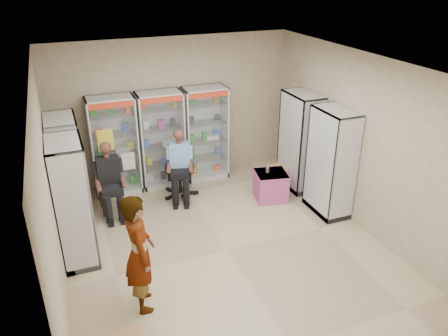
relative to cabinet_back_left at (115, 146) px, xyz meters
name	(u,v)px	position (x,y,z in m)	size (l,w,h in m)	color
floor	(227,250)	(1.30, -2.73, -1.00)	(6.00, 6.00, 0.00)	tan
room_shell	(227,139)	(1.30, -2.73, 0.97)	(5.02, 6.02, 3.01)	#C4B191
cabinet_back_left	(115,146)	(0.00, 0.00, 0.00)	(0.90, 0.50, 2.00)	#A4A6AB
cabinet_back_mid	(162,140)	(0.95, 0.00, 0.00)	(0.90, 0.50, 2.00)	#B1B2B8
cabinet_back_right	(205,134)	(1.90, 0.00, 0.00)	(0.90, 0.50, 2.00)	#B4B6BC
cabinet_right_far	(300,142)	(3.53, -1.13, 0.00)	(0.50, 0.90, 2.00)	#B0B3B7
cabinet_right_near	(331,163)	(3.53, -2.23, 0.00)	(0.50, 0.90, 2.00)	#ACAFB4
cabinet_left_far	(68,173)	(-0.93, -0.93, 0.00)	(0.50, 0.90, 2.00)	#B9BCC1
cabinet_left_near	(73,203)	(-0.93, -2.03, 0.00)	(0.50, 0.90, 2.00)	#B0B2B8
wooden_chair	(110,188)	(-0.25, -0.73, -0.53)	(0.42, 0.42, 0.94)	black
seated_customer	(109,180)	(-0.25, -0.78, -0.33)	(0.44, 0.60, 1.34)	black
office_chair	(180,172)	(1.13, -0.63, -0.47)	(0.58, 0.58, 1.06)	black
seated_shopkeeper	(180,166)	(1.13, -0.68, -0.33)	(0.44, 0.61, 1.34)	#71A0E0
pink_trunk	(271,186)	(2.76, -1.42, -0.72)	(0.59, 0.57, 0.57)	#BF4C7D
tea_glass	(268,170)	(2.70, -1.37, -0.38)	(0.07, 0.07, 0.10)	#4F1706
woven_stool_a	(280,176)	(3.20, -1.01, -0.78)	(0.44, 0.44, 0.44)	#A47345
standing_man	(139,253)	(-0.23, -3.46, -0.15)	(0.62, 0.41, 1.71)	#979799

